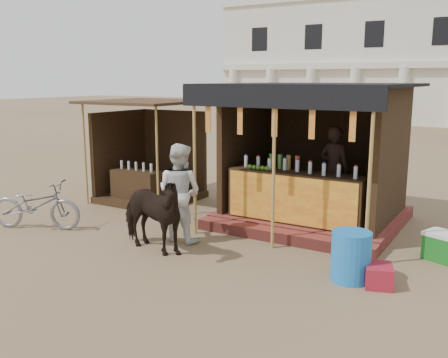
% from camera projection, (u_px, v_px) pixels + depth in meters
% --- Properties ---
extents(ground, '(120.00, 120.00, 0.00)m').
position_uv_depth(ground, '(172.00, 265.00, 7.82)').
color(ground, '#846B4C').
rests_on(ground, ground).
extents(main_stall, '(3.60, 3.61, 2.78)m').
position_uv_depth(main_stall, '(313.00, 173.00, 9.93)').
color(main_stall, '#963A31').
rests_on(main_stall, ground).
extents(secondary_stall, '(2.40, 2.40, 2.38)m').
position_uv_depth(secondary_stall, '(146.00, 164.00, 11.97)').
color(secondary_stall, '#362613').
rests_on(secondary_stall, ground).
extents(cow, '(1.64, 0.92, 1.31)m').
position_uv_depth(cow, '(150.00, 214.00, 8.30)').
color(cow, black).
rests_on(cow, ground).
extents(motorbike, '(1.89, 1.27, 0.94)m').
position_uv_depth(motorbike, '(36.00, 205.00, 9.64)').
color(motorbike, gray).
rests_on(motorbike, ground).
extents(bystander, '(0.86, 0.67, 1.76)m').
position_uv_depth(bystander, '(180.00, 192.00, 8.87)').
color(bystander, silver).
rests_on(bystander, ground).
extents(blue_barrel, '(0.68, 0.68, 0.73)m').
position_uv_depth(blue_barrel, '(351.00, 256.00, 7.16)').
color(blue_barrel, blue).
rests_on(blue_barrel, ground).
extents(red_crate, '(0.50, 0.54, 0.31)m').
position_uv_depth(red_crate, '(379.00, 276.00, 6.99)').
color(red_crate, maroon).
rests_on(red_crate, ground).
extents(cooler, '(0.75, 0.63, 0.46)m').
position_uv_depth(cooler, '(446.00, 247.00, 7.95)').
color(cooler, '#19741F').
rests_on(cooler, ground).
extents(background_building, '(26.00, 7.45, 8.18)m').
position_uv_depth(background_building, '(416.00, 62.00, 33.23)').
color(background_building, silver).
rests_on(background_building, ground).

